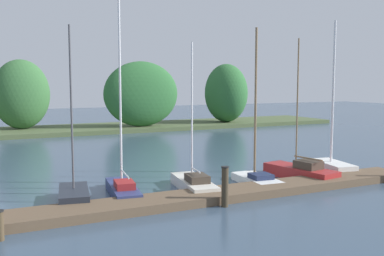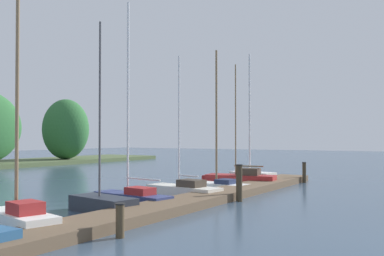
% 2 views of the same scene
% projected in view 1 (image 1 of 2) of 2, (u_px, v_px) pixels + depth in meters
% --- Properties ---
extents(dock_pier, '(29.28, 1.80, 0.35)m').
position_uv_depth(dock_pier, '(113.00, 208.00, 16.58)').
color(dock_pier, brown).
rests_on(dock_pier, ground).
extents(far_shore, '(66.49, 8.41, 6.95)m').
position_uv_depth(far_shore, '(10.00, 105.00, 40.47)').
color(far_shore, '#4C5B38').
rests_on(far_shore, ground).
extents(sailboat_4, '(1.60, 3.04, 7.04)m').
position_uv_depth(sailboat_4, '(74.00, 194.00, 17.94)').
color(sailboat_4, '#232833').
rests_on(sailboat_4, ground).
extents(sailboat_5, '(1.52, 4.05, 8.37)m').
position_uv_depth(sailboat_5, '(122.00, 186.00, 19.14)').
color(sailboat_5, navy).
rests_on(sailboat_5, ground).
extents(sailboat_6, '(1.66, 4.11, 6.57)m').
position_uv_depth(sailboat_6, '(193.00, 183.00, 20.07)').
color(sailboat_6, silver).
rests_on(sailboat_6, ground).
extents(sailboat_7, '(1.50, 3.30, 7.33)m').
position_uv_depth(sailboat_7, '(256.00, 176.00, 21.26)').
color(sailboat_7, white).
rests_on(sailboat_7, ground).
extents(sailboat_8, '(1.91, 4.31, 6.96)m').
position_uv_depth(sailboat_8, '(299.00, 171.00, 22.48)').
color(sailboat_8, maroon).
rests_on(sailboat_8, ground).
extents(sailboat_9, '(1.69, 3.13, 8.00)m').
position_uv_depth(sailboat_9, '(332.00, 164.00, 23.92)').
color(sailboat_9, white).
rests_on(sailboat_9, ground).
extents(mooring_piling_1, '(0.28, 0.28, 0.95)m').
position_uv_depth(mooring_piling_1, '(0.00, 225.00, 13.64)').
color(mooring_piling_1, '#4C3D28').
rests_on(mooring_piling_1, ground).
extents(mooring_piling_2, '(0.31, 0.31, 1.58)m').
position_uv_depth(mooring_piling_2, '(225.00, 187.00, 17.33)').
color(mooring_piling_2, '#3D3323').
rests_on(mooring_piling_2, ground).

